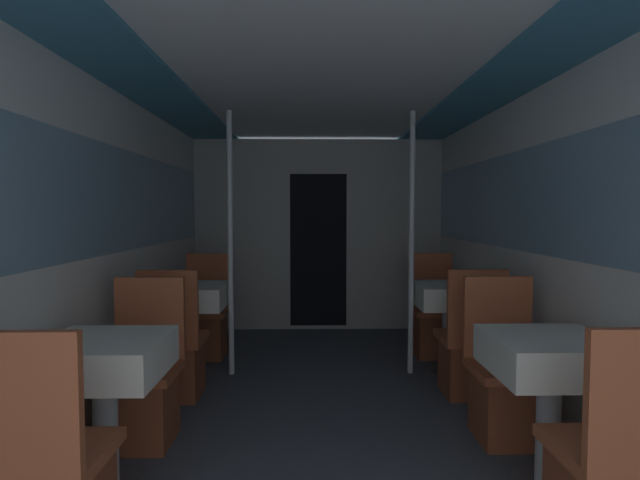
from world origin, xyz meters
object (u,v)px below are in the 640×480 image
at_px(chair_left_far_0, 142,393).
at_px(chair_left_far_1, 205,325).
at_px(chair_left_near_1, 175,358).
at_px(support_pole_left_1, 230,244).
at_px(dining_table_left_1, 192,302).
at_px(chair_right_near_1, 469,356).
at_px(chair_right_far_0, 506,391).
at_px(dining_table_right_1, 450,301).
at_px(chair_right_far_1, 434,324).
at_px(support_pole_right_1, 411,244).
at_px(dining_table_left_0, 104,367).
at_px(dining_table_right_0, 550,365).

xyz_separation_m(chair_left_far_0, chair_left_far_1, (0.00, 1.74, 0.00)).
distance_m(chair_left_near_1, support_pole_left_1, 1.00).
distance_m(dining_table_left_1, chair_right_near_1, 2.22).
bearing_deg(chair_right_near_1, chair_right_far_0, -90.00).
distance_m(dining_table_right_1, chair_right_near_1, 0.61).
height_order(dining_table_left_1, chair_left_near_1, chair_left_near_1).
relative_size(chair_left_far_0, chair_right_far_1, 1.00).
distance_m(dining_table_left_1, chair_left_far_1, 0.61).
bearing_deg(support_pole_right_1, chair_left_far_1, 163.99).
relative_size(dining_table_left_1, chair_right_far_0, 0.79).
height_order(dining_table_left_0, chair_right_far_0, chair_right_far_0).
distance_m(chair_left_far_0, dining_table_right_1, 2.48).
height_order(support_pole_left_1, chair_right_far_0, support_pole_left_1).
relative_size(dining_table_left_0, chair_left_far_0, 0.79).
bearing_deg(support_pole_left_1, dining_table_left_1, 180.00).
relative_size(dining_table_left_1, chair_right_near_1, 0.79).
bearing_deg(chair_left_near_1, support_pole_right_1, 16.01).
bearing_deg(dining_table_right_1, chair_left_near_1, -166.32).
distance_m(dining_table_left_0, chair_left_far_1, 2.28).
bearing_deg(chair_left_far_1, dining_table_left_1, 90.00).
relative_size(chair_left_far_0, chair_right_near_1, 1.00).
bearing_deg(chair_right_far_0, support_pole_left_1, -33.86).
bearing_deg(dining_table_right_0, dining_table_left_1, 140.90).
bearing_deg(dining_table_right_0, support_pole_left_1, 136.23).
relative_size(dining_table_left_0, dining_table_left_1, 1.00).
distance_m(chair_right_near_1, support_pole_right_1, 1.00).
relative_size(dining_table_left_1, chair_left_near_1, 0.79).
xyz_separation_m(chair_right_far_0, support_pole_right_1, (-0.32, 1.22, 0.79)).
bearing_deg(chair_right_far_0, dining_table_right_0, 90.00).
bearing_deg(dining_table_right_0, dining_table_left_0, 180.00).
bearing_deg(chair_right_near_1, chair_left_near_1, 180.00).
relative_size(chair_right_far_1, support_pole_right_1, 0.44).
relative_size(chair_right_near_1, support_pole_right_1, 0.44).
bearing_deg(chair_left_far_1, chair_right_near_1, 154.04).
xyz_separation_m(dining_table_left_1, support_pole_right_1, (1.81, 0.00, 0.47)).
height_order(chair_left_near_1, dining_table_right_0, chair_left_near_1).
height_order(dining_table_left_0, chair_left_far_1, chair_left_far_1).
bearing_deg(dining_table_left_0, chair_right_far_0, 13.68).
height_order(chair_right_near_1, support_pole_right_1, support_pole_right_1).
xyz_separation_m(dining_table_right_0, support_pole_right_1, (-0.32, 1.74, 0.47)).
xyz_separation_m(support_pole_left_1, support_pole_right_1, (1.49, 0.00, 0.00)).
relative_size(chair_left_far_0, support_pole_left_1, 0.44).
bearing_deg(support_pole_left_1, dining_table_right_1, 0.00).
bearing_deg(dining_table_right_0, chair_right_far_1, 90.00).
distance_m(chair_left_far_1, dining_table_right_0, 3.12).
bearing_deg(dining_table_right_0, chair_left_near_1, 150.35).
bearing_deg(chair_right_near_1, dining_table_right_0, -90.00).
bearing_deg(chair_left_far_1, dining_table_right_1, 166.32).
height_order(chair_left_far_0, chair_right_far_0, same).
xyz_separation_m(dining_table_right_0, chair_right_far_1, (0.00, 2.26, -0.32)).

